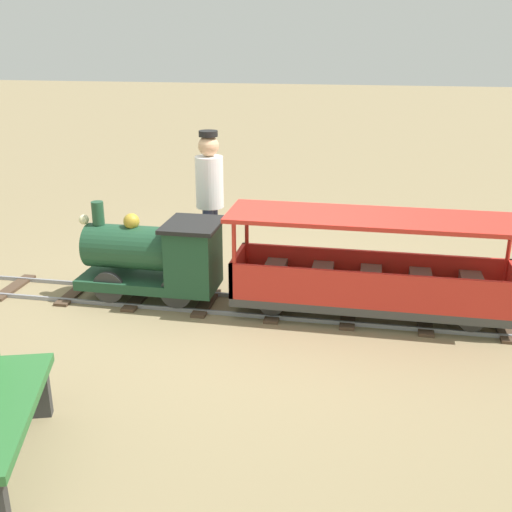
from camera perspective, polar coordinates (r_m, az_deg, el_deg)
The scene contains 5 objects.
ground_plane at distance 6.12m, azimuth 0.10°, elevation -4.85°, with size 60.00×60.00×0.00m, color #8C7A56.
track at distance 6.09m, azimuth 1.86°, elevation -4.85°, with size 0.68×6.40×0.04m.
locomotive at distance 6.20m, azimuth -9.29°, elevation 0.03°, with size 0.64×1.45×0.97m.
passenger_car at distance 5.87m, azimuth 10.61°, elevation -1.86°, with size 0.74×2.70×0.97m.
conductor_person at distance 6.67m, azimuth -4.32°, elevation 5.86°, with size 0.30×0.30×1.62m.
Camera 1 is at (-5.47, -1.03, 2.55)m, focal length 43.10 mm.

